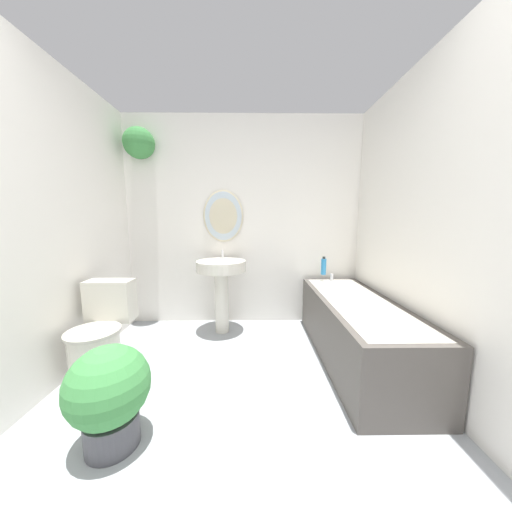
{
  "coord_description": "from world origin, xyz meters",
  "views": [
    {
      "loc": [
        0.11,
        -0.42,
        1.23
      ],
      "look_at": [
        0.13,
        1.61,
        0.94
      ],
      "focal_mm": 18.0,
      "sensor_mm": 36.0,
      "label": 1
    }
  ],
  "objects_px": {
    "shampoo_bottle": "(324,266)",
    "bathtub": "(356,328)",
    "toilet": "(101,337)",
    "potted_plant": "(109,392)",
    "pedestal_sink": "(221,278)"
  },
  "relations": [
    {
      "from": "toilet",
      "to": "pedestal_sink",
      "type": "height_order",
      "value": "pedestal_sink"
    },
    {
      "from": "toilet",
      "to": "shampoo_bottle",
      "type": "bearing_deg",
      "value": 24.77
    },
    {
      "from": "toilet",
      "to": "shampoo_bottle",
      "type": "distance_m",
      "value": 2.24
    },
    {
      "from": "bathtub",
      "to": "shampoo_bottle",
      "type": "relative_size",
      "value": 8.16
    },
    {
      "from": "pedestal_sink",
      "to": "bathtub",
      "type": "distance_m",
      "value": 1.41
    },
    {
      "from": "toilet",
      "to": "potted_plant",
      "type": "distance_m",
      "value": 0.79
    },
    {
      "from": "pedestal_sink",
      "to": "shampoo_bottle",
      "type": "distance_m",
      "value": 1.16
    },
    {
      "from": "pedestal_sink",
      "to": "potted_plant",
      "type": "bearing_deg",
      "value": -106.53
    },
    {
      "from": "shampoo_bottle",
      "to": "bathtub",
      "type": "bearing_deg",
      "value": -81.52
    },
    {
      "from": "toilet",
      "to": "potted_plant",
      "type": "height_order",
      "value": "toilet"
    },
    {
      "from": "bathtub",
      "to": "potted_plant",
      "type": "relative_size",
      "value": 2.93
    },
    {
      "from": "pedestal_sink",
      "to": "shampoo_bottle",
      "type": "height_order",
      "value": "pedestal_sink"
    },
    {
      "from": "pedestal_sink",
      "to": "potted_plant",
      "type": "relative_size",
      "value": 1.58
    },
    {
      "from": "toilet",
      "to": "bathtub",
      "type": "relative_size",
      "value": 0.44
    },
    {
      "from": "shampoo_bottle",
      "to": "potted_plant",
      "type": "height_order",
      "value": "shampoo_bottle"
    }
  ]
}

